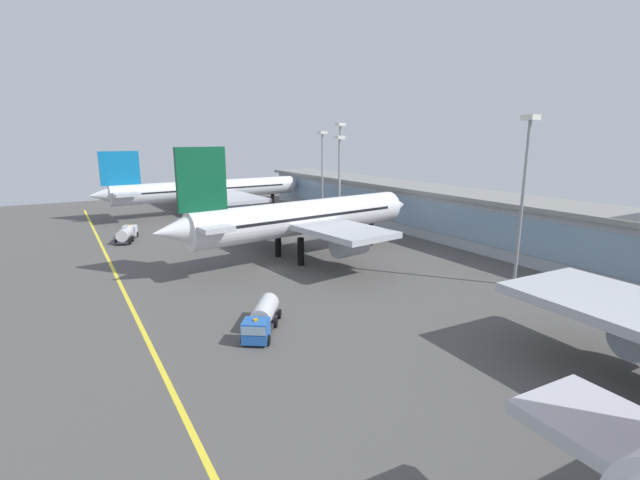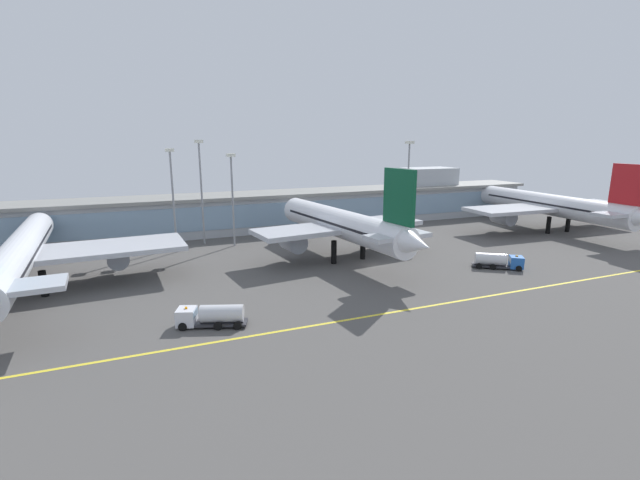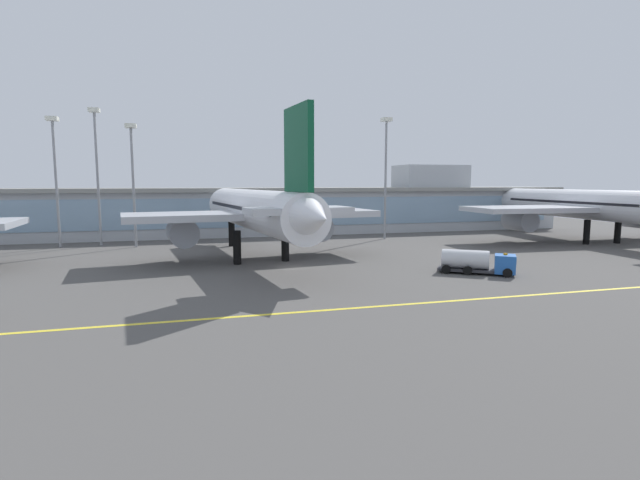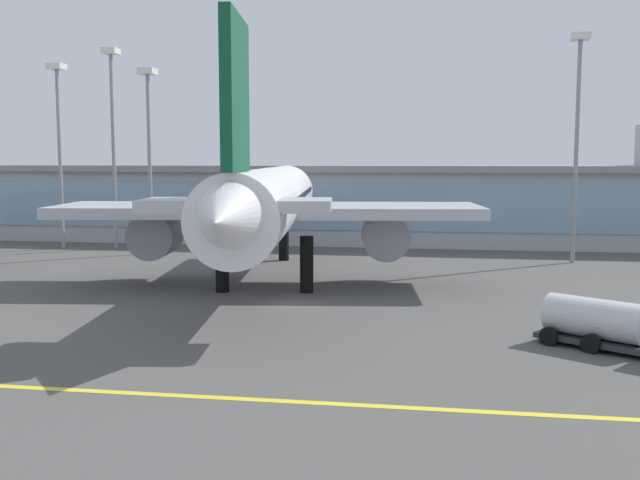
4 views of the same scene
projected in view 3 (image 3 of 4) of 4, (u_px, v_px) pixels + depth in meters
ground_plane at (290, 267)px, 63.52m from camera, size 205.79×205.79×0.00m
taxiway_centreline_stripe at (341, 309)px, 42.48m from camera, size 164.63×0.50×0.01m
terminal_building at (259, 209)px, 103.93m from camera, size 149.99×14.00×15.20m
airliner_near_right at (255, 211)px, 69.16m from camera, size 36.87×51.29×19.33m
airliner_far_right at (590, 206)px, 90.25m from camera, size 47.81×56.92×18.71m
fuel_tanker_truck at (479, 262)px, 58.69m from camera, size 8.81×7.16×2.90m
apron_light_mast_west at (97, 157)px, 83.78m from camera, size 1.80×1.80×23.88m
apron_light_mast_centre at (132, 166)px, 81.62m from camera, size 1.80×1.80×20.94m
apron_light_mast_east at (55, 162)px, 81.14m from camera, size 1.80×1.80×22.07m
apron_light_mast_far_east at (386, 160)px, 93.83m from camera, size 1.80×1.80×23.56m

